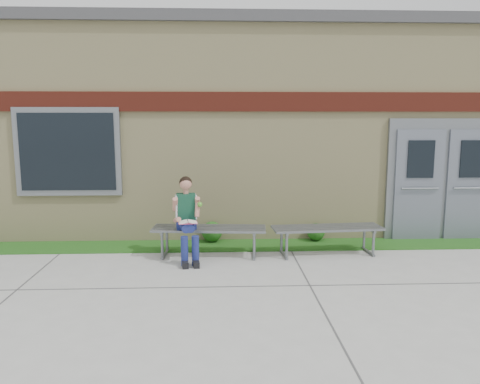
{
  "coord_description": "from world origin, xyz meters",
  "views": [
    {
      "loc": [
        -0.23,
        -5.66,
        2.29
      ],
      "look_at": [
        0.08,
        1.7,
        1.14
      ],
      "focal_mm": 35.0,
      "sensor_mm": 36.0,
      "label": 1
    }
  ],
  "objects": [
    {
      "name": "ground",
      "position": [
        0.0,
        0.0,
        0.0
      ],
      "size": [
        80.0,
        80.0,
        0.0
      ],
      "primitive_type": "plane",
      "color": "#9E9E99",
      "rests_on": "ground"
    },
    {
      "name": "grass_strip",
      "position": [
        0.0,
        2.6,
        0.01
      ],
      "size": [
        16.0,
        0.8,
        0.02
      ],
      "primitive_type": "cube",
      "color": "#204D14",
      "rests_on": "ground"
    },
    {
      "name": "school_building",
      "position": [
        -0.0,
        5.99,
        2.1
      ],
      "size": [
        16.2,
        6.22,
        4.2
      ],
      "color": "beige",
      "rests_on": "ground"
    },
    {
      "name": "bench_left",
      "position": [
        -0.43,
        2.0,
        0.38
      ],
      "size": [
        1.93,
        0.67,
        0.49
      ],
      "rotation": [
        0.0,
        0.0,
        -0.07
      ],
      "color": "slate",
      "rests_on": "ground"
    },
    {
      "name": "bench_right",
      "position": [
        1.57,
        2.0,
        0.37
      ],
      "size": [
        1.89,
        0.66,
        0.48
      ],
      "rotation": [
        0.0,
        0.0,
        0.08
      ],
      "color": "slate",
      "rests_on": "ground"
    },
    {
      "name": "girl",
      "position": [
        -0.78,
        1.8,
        0.73
      ],
      "size": [
        0.5,
        0.81,
        1.36
      ],
      "rotation": [
        0.0,
        0.0,
        0.14
      ],
      "color": "navy",
      "rests_on": "ground"
    },
    {
      "name": "shrub_mid",
      "position": [
        -0.4,
        2.85,
        0.21
      ],
      "size": [
        0.38,
        0.38,
        0.38
      ],
      "primitive_type": "sphere",
      "color": "#204D14",
      "rests_on": "grass_strip"
    },
    {
      "name": "shrub_east",
      "position": [
        1.56,
        2.85,
        0.19
      ],
      "size": [
        0.33,
        0.33,
        0.33
      ],
      "primitive_type": "sphere",
      "color": "#204D14",
      "rests_on": "grass_strip"
    }
  ]
}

